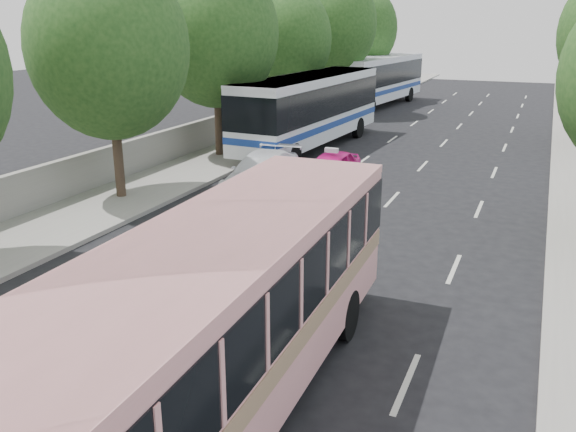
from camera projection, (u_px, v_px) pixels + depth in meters
The scene contains 14 objects.
ground at pixel (253, 302), 14.81m from camera, with size 120.00×120.00×0.00m, color black.
sidewalk_left at pixel (273, 136), 35.46m from camera, with size 4.00×90.00×0.15m, color #9E998E.
low_wall at pixel (245, 120), 35.87m from camera, with size 0.30×90.00×1.50m, color #9E998E.
tree_left_b at pixel (109, 41), 21.34m from camera, with size 5.70×5.70×8.88m.
tree_left_c at pixel (216, 29), 28.33m from camera, with size 6.00×6.00×9.35m.
tree_left_d at pixel (285, 35), 35.45m from camera, with size 5.52×5.52×8.60m.
tree_left_e at pixel (332, 21), 42.18m from camera, with size 6.30×6.30×9.82m.
tree_left_f at pixel (362, 26), 49.39m from camera, with size 5.88×5.88×9.16m.
pink_bus at pixel (226, 301), 10.10m from camera, with size 2.93×10.65×3.38m.
pink_taxi at pixel (331, 169), 25.01m from camera, with size 1.62×4.03×1.37m, color #D6127F.
white_pickup at pixel (262, 174), 23.93m from camera, with size 2.14×5.26×1.53m, color white.
tour_coach_front at pixel (310, 105), 31.67m from camera, with size 3.59×12.87×3.80m.
tour_coach_rear at pixel (379, 77), 47.31m from camera, with size 4.18×12.90×3.79m.
taxi_roof_sign at pixel (332, 150), 24.77m from camera, with size 0.55×0.18×0.18m, color silver.
Camera 1 is at (6.02, -12.05, 6.55)m, focal length 38.00 mm.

